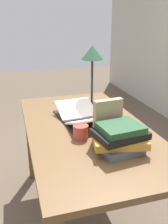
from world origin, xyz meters
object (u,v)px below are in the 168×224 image
at_px(open_book, 82,117).
at_px(book_standing_upright, 108,120).
at_px(reading_lamp, 92,58).
at_px(book_stack_tall, 120,138).
at_px(coffee_mug, 81,132).

xyz_separation_m(open_book, book_standing_upright, (0.31, 0.06, 0.09)).
xyz_separation_m(open_book, reading_lamp, (-0.28, 0.16, 0.36)).
relative_size(open_book, book_stack_tall, 1.70).
distance_m(reading_lamp, coffee_mug, 0.68).
bearing_deg(reading_lamp, book_stack_tall, -6.71).
height_order(book_standing_upright, coffee_mug, book_standing_upright).
bearing_deg(book_stack_tall, coffee_mug, -142.70).
xyz_separation_m(book_stack_tall, coffee_mug, (-0.20, -0.15, -0.04)).
relative_size(book_stack_tall, coffee_mug, 2.95).
bearing_deg(coffee_mug, book_stack_tall, 37.30).
height_order(book_standing_upright, reading_lamp, reading_lamp).
xyz_separation_m(reading_lamp, coffee_mug, (0.53, -0.24, -0.35)).
bearing_deg(open_book, book_stack_tall, 3.38).
relative_size(reading_lamp, coffee_mug, 4.55).
xyz_separation_m(book_standing_upright, reading_lamp, (-0.59, 0.10, 0.27)).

